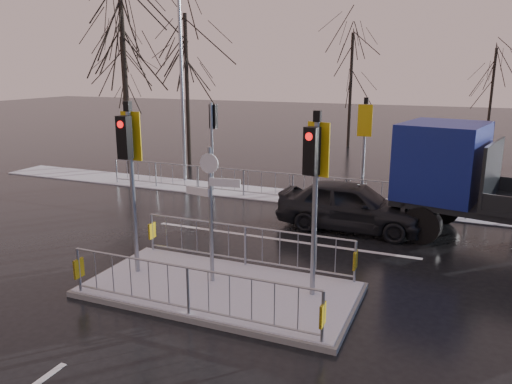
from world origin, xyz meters
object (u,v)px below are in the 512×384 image
at_px(traffic_island, 220,276).
at_px(flatbed_truck, 478,180).
at_px(car_far_lane, 351,205).
at_px(street_lamp_left, 183,77).

bearing_deg(traffic_island, flatbed_truck, 48.81).
height_order(car_far_lane, flatbed_truck, flatbed_truck).
xyz_separation_m(traffic_island, car_far_lane, (1.71, 5.53, 0.37)).
relative_size(traffic_island, street_lamp_left, 0.73).
distance_m(traffic_island, car_far_lane, 5.81).
relative_size(traffic_island, car_far_lane, 1.34).
relative_size(car_far_lane, street_lamp_left, 0.55).
bearing_deg(traffic_island, street_lamp_left, 124.07).
relative_size(car_far_lane, flatbed_truck, 0.59).
relative_size(flatbed_truck, street_lamp_left, 0.92).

